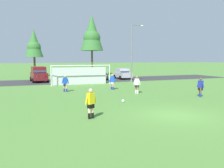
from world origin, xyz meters
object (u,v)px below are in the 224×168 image
object	(u,v)px
parked_car_slot_center	(98,74)
parked_car_slot_center_right	(123,74)
player_striker_near	(137,85)
soccer_goal	(80,74)
player_defender_far	(200,87)
parked_car_slot_left	(59,75)
parked_car_slot_center_left	(85,75)
parked_car_slot_far_left	(39,74)
referee	(91,104)
street_lamp	(133,52)
soccer_ball	(123,101)
player_winger_left	(112,82)
player_midfield_center	(65,84)

from	to	relation	value
parked_car_slot_center	parked_car_slot_center_right	bearing A→B (deg)	-0.64
player_striker_near	parked_car_slot_center_right	world-z (taller)	parked_car_slot_center_right
soccer_goal	player_defender_far	bearing A→B (deg)	-61.53
parked_car_slot_left	parked_car_slot_center	distance (m)	6.14
parked_car_slot_center_left	parked_car_slot_center_right	size ratio (longest dim) A/B	0.99
parked_car_slot_far_left	parked_car_slot_left	distance (m)	3.03
player_striker_near	parked_car_slot_left	distance (m)	16.75
referee	player_defender_far	distance (m)	11.24
player_striker_near	street_lamp	xyz separation A→B (m)	(4.63, 10.14, 3.37)
soccer_ball	parked_car_slot_center	distance (m)	19.57
parked_car_slot_center_left	street_lamp	xyz separation A→B (m)	(5.86, -3.87, 3.31)
soccer_goal	parked_car_slot_center_left	world-z (taller)	soccer_goal
soccer_ball	player_winger_left	size ratio (longest dim) A/B	0.13
referee	player_defender_far	bearing A→B (deg)	18.03
soccer_ball	parked_car_slot_far_left	size ratio (longest dim) A/B	0.05
parked_car_slot_center_right	player_defender_far	bearing A→B (deg)	-94.12
referee	soccer_ball	bearing A→B (deg)	45.72
parked_car_slot_center_right	soccer_goal	bearing A→B (deg)	-145.23
parked_car_slot_far_left	parked_car_slot_left	world-z (taller)	parked_car_slot_far_left
player_winger_left	parked_car_slot_center_right	bearing A→B (deg)	61.23
player_midfield_center	parked_car_slot_center_left	xyz separation A→B (m)	(4.84, 10.46, 0.05)
parked_car_slot_left	parked_car_slot_center_right	world-z (taller)	same
soccer_ball	parked_car_slot_center_right	size ratio (longest dim) A/B	0.05
player_striker_near	parked_car_slot_center	size ratio (longest dim) A/B	0.38
player_winger_left	parked_car_slot_center_left	distance (m)	10.60
player_midfield_center	parked_car_slot_left	world-z (taller)	parked_car_slot_left
player_winger_left	parked_car_slot_center	world-z (taller)	parked_car_slot_center
parked_car_slot_left	soccer_goal	bearing A→B (deg)	-75.27
parked_car_slot_center_left	parked_car_slot_center_right	bearing A→B (deg)	11.70
soccer_goal	player_striker_near	world-z (taller)	soccer_goal
soccer_ball	player_winger_left	xyz separation A→B (m)	(1.93, 7.04, 0.71)
parked_car_slot_left	parked_car_slot_center_left	bearing A→B (deg)	-29.27
player_striker_near	parked_car_slot_center_right	distance (m)	16.32
parked_car_slot_far_left	parked_car_slot_center_left	world-z (taller)	parked_car_slot_far_left
parked_car_slot_center_left	parked_car_slot_center	xyz separation A→B (m)	(2.50, 1.43, 0.00)
soccer_goal	parked_car_slot_center	distance (m)	7.43
soccer_ball	soccer_goal	size ratio (longest dim) A/B	0.03
player_midfield_center	player_winger_left	world-z (taller)	same
parked_car_slot_center_right	referee	bearing A→B (deg)	-118.03
parked_car_slot_center	street_lamp	world-z (taller)	street_lamp
soccer_ball	player_midfield_center	size ratio (longest dim) A/B	0.13
player_defender_far	street_lamp	bearing A→B (deg)	87.67
player_winger_left	street_lamp	bearing A→B (deg)	49.44
player_defender_far	player_midfield_center	bearing A→B (deg)	144.09
parked_car_slot_center_left	parked_car_slot_center	size ratio (longest dim) A/B	0.99
player_defender_far	player_winger_left	xyz separation A→B (m)	(-5.20, 7.20, 0.00)
soccer_goal	parked_car_slot_center_left	distance (m)	4.95
player_striker_near	parked_car_slot_far_left	world-z (taller)	parked_car_slot_far_left
player_striker_near	parked_car_slot_center_right	xyz separation A→B (m)	(5.45, 15.39, 0.05)
street_lamp	soccer_goal	bearing A→B (deg)	-174.88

